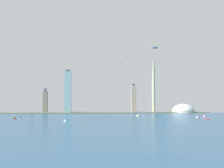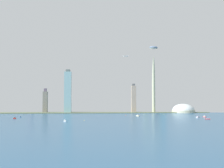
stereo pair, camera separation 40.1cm
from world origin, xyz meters
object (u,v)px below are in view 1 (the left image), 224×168
at_px(stadium_dome, 183,110).
at_px(boat_3, 138,116).
at_px(channel_buoy_0, 126,115).
at_px(channel_buoy_2, 164,114).
at_px(skyscraper_7, 161,90).
at_px(skyscraper_0, 159,96).
at_px(channel_buoy_1, 84,120).
at_px(boat_6, 198,117).
at_px(skyscraper_6, 146,94).
at_px(skyscraper_2, 133,99).
at_px(skyscraper_3, 30,97).
at_px(observation_tower, 153,67).
at_px(skyscraper_1, 163,96).
at_px(boat_2, 65,121).
at_px(skyscraper_4, 68,92).
at_px(boat_1, 21,117).
at_px(airplane, 126,56).
at_px(skyscraper_5, 45,102).
at_px(boat_4, 208,119).
at_px(boat_0, 15,118).

xyz_separation_m(stadium_dome, boat_3, (-210.76, -173.29, -7.57)).
distance_m(channel_buoy_0, channel_buoy_2, 146.05).
xyz_separation_m(skyscraper_7, boat_3, (-138.92, -230.43, -86.99)).
bearing_deg(skyscraper_0, channel_buoy_1, -126.49).
height_order(stadium_dome, boat_6, stadium_dome).
xyz_separation_m(skyscraper_6, channel_buoy_0, (-120.49, -262.05, -70.90)).
height_order(skyscraper_2, skyscraper_3, skyscraper_3).
xyz_separation_m(observation_tower, skyscraper_1, (41.62, 14.68, -114.97)).
height_order(skyscraper_6, boat_2, skyscraper_6).
xyz_separation_m(observation_tower, channel_buoy_2, (9.08, -116.19, -178.76)).
bearing_deg(skyscraper_4, skyscraper_7, 7.60).
bearing_deg(stadium_dome, channel_buoy_0, -148.24).
xyz_separation_m(boat_1, channel_buoy_1, (197.88, -125.36, -0.83)).
bearing_deg(observation_tower, skyscraper_0, 64.57).
height_order(boat_1, airplane, airplane).
bearing_deg(skyscraper_1, stadium_dome, -13.59).
bearing_deg(skyscraper_7, boat_1, -153.90).
distance_m(stadium_dome, boat_6, 243.43).
relative_size(skyscraper_5, channel_buoy_0, 39.53).
height_order(skyscraper_1, skyscraper_4, skyscraper_4).
bearing_deg(skyscraper_3, airplane, -16.71).
bearing_deg(channel_buoy_1, boat_2, -153.98).
distance_m(channel_buoy_0, airplane, 264.57).
xyz_separation_m(skyscraper_2, boat_3, (-14.41, -182.45, -52.58)).
height_order(skyscraper_2, channel_buoy_1, skyscraper_2).
relative_size(skyscraper_0, skyscraper_2, 1.21).
relative_size(skyscraper_5, boat_6, 6.79).
height_order(skyscraper_2, boat_1, skyscraper_2).
bearing_deg(skyscraper_4, airplane, -3.36).
height_order(skyscraper_7, channel_buoy_2, skyscraper_7).
xyz_separation_m(skyscraper_2, skyscraper_3, (-423.87, 101.56, 6.61)).
relative_size(stadium_dome, channel_buoy_1, 51.85).
bearing_deg(channel_buoy_2, skyscraper_0, 80.55).
xyz_separation_m(skyscraper_3, skyscraper_4, (167.70, -104.37, 20.20)).
bearing_deg(boat_4, skyscraper_6, 111.84).
bearing_deg(skyscraper_4, channel_buoy_0, -38.04).
distance_m(skyscraper_6, boat_6, 365.79).
bearing_deg(boat_3, skyscraper_1, -70.26).
height_order(skyscraper_6, channel_buoy_0, skyscraper_6).
height_order(skyscraper_0, channel_buoy_1, skyscraper_0).
relative_size(skyscraper_4, skyscraper_5, 1.78).
relative_size(skyscraper_0, skyscraper_3, 1.09).
distance_m(skyscraper_3, skyscraper_7, 551.70).
xyz_separation_m(skyscraper_2, boat_1, (-378.03, -198.18, -52.47)).
bearing_deg(skyscraper_4, skyscraper_5, 171.79).
bearing_deg(boat_1, boat_0, -21.21).
relative_size(stadium_dome, channel_buoy_2, 38.71).
bearing_deg(boat_1, channel_buoy_1, 37.63).
bearing_deg(channel_buoy_0, skyscraper_7, 50.09).
bearing_deg(boat_6, channel_buoy_1, 151.30).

